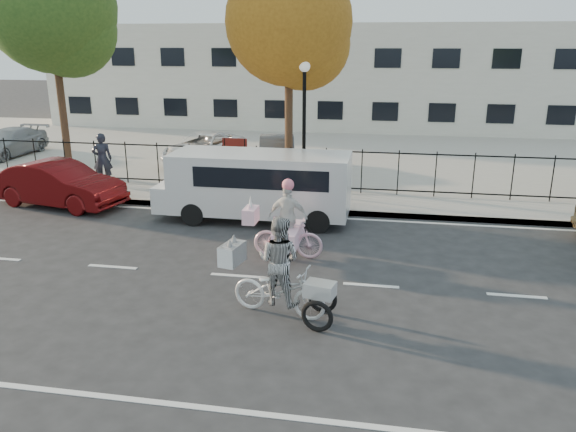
% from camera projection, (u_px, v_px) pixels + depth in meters
% --- Properties ---
extents(ground, '(120.00, 120.00, 0.00)m').
position_uv_depth(ground, '(237.00, 276.00, 12.63)').
color(ground, '#333334').
extents(road_markings, '(60.00, 9.52, 0.01)m').
position_uv_depth(road_markings, '(237.00, 276.00, 12.63)').
color(road_markings, silver).
rests_on(road_markings, ground).
extents(curb, '(60.00, 0.10, 0.15)m').
position_uv_depth(curb, '(279.00, 210.00, 17.35)').
color(curb, '#A8A399').
rests_on(curb, ground).
extents(sidewalk, '(60.00, 2.20, 0.15)m').
position_uv_depth(sidewalk, '(285.00, 200.00, 18.34)').
color(sidewalk, '#A8A399').
rests_on(sidewalk, ground).
extents(parking_lot, '(60.00, 15.60, 0.15)m').
position_uv_depth(parking_lot, '(319.00, 151.00, 26.71)').
color(parking_lot, '#A8A399').
rests_on(parking_lot, ground).
extents(iron_fence, '(58.00, 0.06, 1.50)m').
position_uv_depth(iron_fence, '(291.00, 169.00, 19.13)').
color(iron_fence, black).
rests_on(iron_fence, sidewalk).
extents(building, '(34.00, 10.00, 6.00)m').
position_uv_depth(building, '(339.00, 75.00, 35.23)').
color(building, silver).
rests_on(building, ground).
extents(lamppost, '(0.36, 0.36, 4.33)m').
position_uv_depth(lamppost, '(304.00, 104.00, 18.01)').
color(lamppost, black).
rests_on(lamppost, sidewalk).
extents(street_sign, '(0.85, 0.06, 1.80)m').
position_uv_depth(street_sign, '(235.00, 154.00, 18.91)').
color(street_sign, black).
rests_on(street_sign, sidewalk).
extents(zebra_trike, '(2.31, 1.21, 1.97)m').
position_uv_depth(zebra_trike, '(279.00, 278.00, 10.65)').
color(zebra_trike, white).
rests_on(zebra_trike, ground).
extents(unicorn_bike, '(1.94, 1.34, 1.97)m').
position_uv_depth(unicorn_bike, '(287.00, 229.00, 13.53)').
color(unicorn_bike, '#FDC0D4').
rests_on(unicorn_bike, ground).
extents(white_van, '(5.60, 1.92, 1.99)m').
position_uv_depth(white_van, '(257.00, 184.00, 16.29)').
color(white_van, white).
rests_on(white_van, ground).
extents(red_sedan, '(4.54, 2.36, 1.42)m').
position_uv_depth(red_sedan, '(59.00, 184.00, 17.82)').
color(red_sedan, '#52090A').
rests_on(red_sedan, ground).
extents(pedestrian, '(0.80, 0.71, 1.85)m').
position_uv_depth(pedestrian, '(102.00, 159.00, 19.82)').
color(pedestrian, black).
rests_on(pedestrian, sidewalk).
extents(lot_car_a, '(1.86, 4.18, 1.19)m').
position_uv_depth(lot_car_a, '(9.00, 142.00, 24.99)').
color(lot_car_a, '#94979B').
rests_on(lot_car_a, parking_lot).
extents(lot_car_b, '(3.00, 4.76, 1.22)m').
position_uv_depth(lot_car_b, '(204.00, 148.00, 23.64)').
color(lot_car_b, white).
rests_on(lot_car_b, parking_lot).
extents(lot_car_c, '(2.11, 4.11, 1.29)m').
position_uv_depth(lot_car_c, '(277.00, 153.00, 22.37)').
color(lot_car_c, '#494C51').
rests_on(lot_car_c, parking_lot).
extents(tree_west, '(4.68, 4.68, 8.57)m').
position_uv_depth(tree_west, '(56.00, 13.00, 20.06)').
color(tree_west, '#442D1D').
rests_on(tree_west, ground).
extents(tree_mid, '(4.26, 4.26, 7.81)m').
position_uv_depth(tree_mid, '(293.00, 28.00, 18.78)').
color(tree_mid, '#442D1D').
rests_on(tree_mid, ground).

